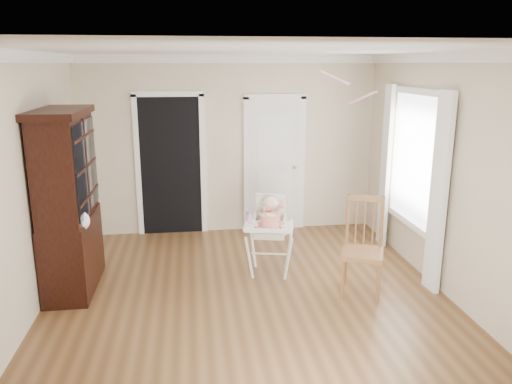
{
  "coord_description": "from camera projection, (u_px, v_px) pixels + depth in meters",
  "views": [
    {
      "loc": [
        -0.59,
        -5.06,
        2.57
      ],
      "look_at": [
        0.16,
        0.63,
        1.09
      ],
      "focal_mm": 35.0,
      "sensor_mm": 36.0,
      "label": 1
    }
  ],
  "objects": [
    {
      "name": "wall_right",
      "position": [
        450.0,
        177.0,
        5.53
      ],
      "size": [
        0.0,
        5.0,
        5.0
      ],
      "primitive_type": "plane",
      "rotation": [
        1.57,
        0.0,
        -1.57
      ],
      "color": "beige",
      "rests_on": "floor"
    },
    {
      "name": "window_right",
      "position": [
        412.0,
        168.0,
        6.3
      ],
      "size": [
        0.13,
        1.84,
        2.3
      ],
      "color": "white",
      "rests_on": "wall_right"
    },
    {
      "name": "wall_back",
      "position": [
        229.0,
        146.0,
        7.64
      ],
      "size": [
        4.5,
        0.0,
        4.5
      ],
      "primitive_type": "plane",
      "rotation": [
        1.57,
        0.0,
        0.0
      ],
      "color": "beige",
      "rests_on": "floor"
    },
    {
      "name": "cake",
      "position": [
        270.0,
        220.0,
        5.89
      ],
      "size": [
        0.3,
        0.3,
        0.14
      ],
      "color": "silver",
      "rests_on": "high_chair"
    },
    {
      "name": "doorway",
      "position": [
        171.0,
        163.0,
        7.57
      ],
      "size": [
        1.06,
        0.05,
        2.22
      ],
      "color": "black",
      "rests_on": "wall_back"
    },
    {
      "name": "dining_chair",
      "position": [
        363.0,
        250.0,
        5.67
      ],
      "size": [
        0.59,
        0.59,
        1.11
      ],
      "rotation": [
        0.0,
        0.0,
        -0.38
      ],
      "color": "brown",
      "rests_on": "floor"
    },
    {
      "name": "floor",
      "position": [
        249.0,
        301.0,
        5.58
      ],
      "size": [
        5.0,
        5.0,
        0.0
      ],
      "primitive_type": "plane",
      "color": "#54371D",
      "rests_on": "ground"
    },
    {
      "name": "ceiling",
      "position": [
        248.0,
        50.0,
        4.9
      ],
      "size": [
        5.0,
        5.0,
        0.0
      ],
      "primitive_type": "plane",
      "rotation": [
        3.14,
        0.0,
        0.0
      ],
      "color": "white",
      "rests_on": "wall_back"
    },
    {
      "name": "streamer",
      "position": [
        335.0,
        78.0,
        5.41
      ],
      "size": [
        0.22,
        0.46,
        0.15
      ],
      "primitive_type": null,
      "rotation": [
        0.26,
        0.0,
        0.41
      ],
      "color": "pink",
      "rests_on": "ceiling"
    },
    {
      "name": "baby",
      "position": [
        270.0,
        214.0,
        6.15
      ],
      "size": [
        0.29,
        0.25,
        0.45
      ],
      "rotation": [
        0.0,
        0.0,
        -0.22
      ],
      "color": "beige",
      "rests_on": "high_chair"
    },
    {
      "name": "high_chair",
      "position": [
        270.0,
        226.0,
        6.16
      ],
      "size": [
        0.71,
        0.82,
        1.01
      ],
      "rotation": [
        0.0,
        0.0,
        -0.22
      ],
      "color": "white",
      "rests_on": "floor"
    },
    {
      "name": "sippy_cup",
      "position": [
        249.0,
        217.0,
        6.01
      ],
      "size": [
        0.08,
        0.08,
        0.18
      ],
      "rotation": [
        0.0,
        0.0,
        -0.22
      ],
      "color": "pink",
      "rests_on": "high_chair"
    },
    {
      "name": "closet_door",
      "position": [
        274.0,
        166.0,
        7.79
      ],
      "size": [
        0.96,
        0.09,
        2.13
      ],
      "color": "white",
      "rests_on": "wall_back"
    },
    {
      "name": "china_cabinet",
      "position": [
        69.0,
        202.0,
        5.66
      ],
      "size": [
        0.55,
        1.24,
        2.1
      ],
      "color": "black",
      "rests_on": "floor"
    },
    {
      "name": "crown_molding",
      "position": [
        248.0,
        56.0,
        4.92
      ],
      "size": [
        4.5,
        5.0,
        0.12
      ],
      "primitive_type": null,
      "color": "white",
      "rests_on": "ceiling"
    },
    {
      "name": "wall_left",
      "position": [
        24.0,
        190.0,
        4.95
      ],
      "size": [
        0.0,
        5.0,
        5.0
      ],
      "primitive_type": "plane",
      "rotation": [
        1.57,
        0.0,
        1.57
      ],
      "color": "beige",
      "rests_on": "floor"
    }
  ]
}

